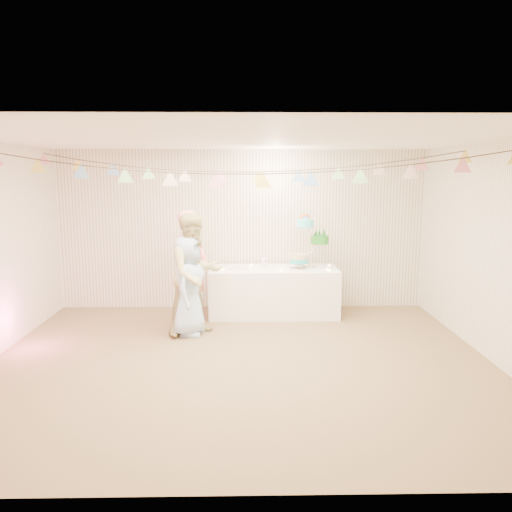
{
  "coord_description": "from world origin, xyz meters",
  "views": [
    {
      "loc": [
        0.08,
        -5.67,
        2.24
      ],
      "look_at": [
        0.2,
        0.8,
        1.15
      ],
      "focal_mm": 35.0,
      "sensor_mm": 36.0,
      "label": 1
    }
  ],
  "objects_px": {
    "person_adult_a": "(193,269)",
    "person_child": "(189,285)",
    "table": "(274,291)",
    "cake_stand": "(309,243)",
    "person_adult_b": "(195,274)"
  },
  "relations": [
    {
      "from": "person_adult_a",
      "to": "person_child",
      "type": "distance_m",
      "value": 0.46
    },
    {
      "from": "table",
      "to": "person_child",
      "type": "distance_m",
      "value": 1.58
    },
    {
      "from": "cake_stand",
      "to": "person_adult_a",
      "type": "bearing_deg",
      "value": -162.03
    },
    {
      "from": "cake_stand",
      "to": "person_adult_b",
      "type": "relative_size",
      "value": 0.47
    },
    {
      "from": "table",
      "to": "cake_stand",
      "type": "distance_m",
      "value": 0.95
    },
    {
      "from": "person_adult_a",
      "to": "cake_stand",
      "type": "bearing_deg",
      "value": -52.77
    },
    {
      "from": "table",
      "to": "person_adult_a",
      "type": "height_order",
      "value": "person_adult_a"
    },
    {
      "from": "table",
      "to": "cake_stand",
      "type": "height_order",
      "value": "cake_stand"
    },
    {
      "from": "person_adult_b",
      "to": "person_child",
      "type": "bearing_deg",
      "value": 162.55
    },
    {
      "from": "cake_stand",
      "to": "person_adult_a",
      "type": "distance_m",
      "value": 1.88
    },
    {
      "from": "person_adult_b",
      "to": "person_adult_a",
      "type": "bearing_deg",
      "value": 65.56
    },
    {
      "from": "person_adult_a",
      "to": "person_adult_b",
      "type": "distance_m",
      "value": 0.41
    },
    {
      "from": "table",
      "to": "person_adult_a",
      "type": "relative_size",
      "value": 1.18
    },
    {
      "from": "table",
      "to": "person_adult_b",
      "type": "xyz_separation_m",
      "value": [
        -1.13,
        -0.92,
        0.47
      ]
    },
    {
      "from": "person_adult_a",
      "to": "table",
      "type": "bearing_deg",
      "value": -47.47
    }
  ]
}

